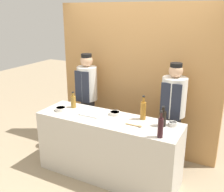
# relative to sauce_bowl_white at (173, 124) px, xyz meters

# --- Properties ---
(ground_plane) EXTENTS (14.00, 14.00, 0.00)m
(ground_plane) POSITION_rel_sauce_bowl_white_xyz_m (-0.84, -0.17, -0.92)
(ground_plane) COLOR tan
(cabinet_wall) EXTENTS (2.70, 0.18, 2.40)m
(cabinet_wall) POSITION_rel_sauce_bowl_white_xyz_m (-0.84, 0.82, 0.28)
(cabinet_wall) COLOR #B7844C
(cabinet_wall) RESTS_ON ground_plane
(counter) EXTENTS (2.00, 0.61, 0.89)m
(counter) POSITION_rel_sauce_bowl_white_xyz_m (-0.84, -0.17, -0.47)
(counter) COLOR beige
(counter) RESTS_ON ground_plane
(sauce_bowl_white) EXTENTS (0.12, 0.12, 0.05)m
(sauce_bowl_white) POSITION_rel_sauce_bowl_white_xyz_m (0.00, 0.00, 0.00)
(sauce_bowl_white) COLOR silver
(sauce_bowl_white) RESTS_ON counter
(sauce_bowl_purple) EXTENTS (0.16, 0.16, 0.04)m
(sauce_bowl_purple) POSITION_rel_sauce_bowl_white_xyz_m (-0.81, -0.01, -0.00)
(sauce_bowl_purple) COLOR silver
(sauce_bowl_purple) RESTS_ON counter
(sauce_bowl_green) EXTENTS (0.16, 0.16, 0.05)m
(sauce_bowl_green) POSITION_rel_sauce_bowl_white_xyz_m (-1.58, -0.24, 0.00)
(sauce_bowl_green) COLOR silver
(sauce_bowl_green) RESTS_ON counter
(cutting_board) EXTENTS (0.30, 0.22, 0.02)m
(cutting_board) POSITION_rel_sauce_bowl_white_xyz_m (-1.11, -0.15, -0.02)
(cutting_board) COLOR white
(cutting_board) RESTS_ON counter
(bottle_wine) EXTENTS (0.06, 0.06, 0.33)m
(bottle_wine) POSITION_rel_sauce_bowl_white_xyz_m (-0.04, -0.38, 0.10)
(bottle_wine) COLOR black
(bottle_wine) RESTS_ON counter
(bottle_amber) EXTENTS (0.07, 0.07, 0.33)m
(bottle_amber) POSITION_rel_sauce_bowl_white_xyz_m (-0.41, 0.02, 0.10)
(bottle_amber) COLOR #9E661E
(bottle_amber) RESTS_ON counter
(bottle_soy) EXTENTS (0.09, 0.09, 0.26)m
(bottle_soy) POSITION_rel_sauce_bowl_white_xyz_m (-0.11, -0.07, 0.08)
(bottle_soy) COLOR black
(bottle_soy) RESTS_ON counter
(bottle_vinegar) EXTENTS (0.08, 0.08, 0.24)m
(bottle_vinegar) POSITION_rel_sauce_bowl_white_xyz_m (-1.49, -0.04, 0.07)
(bottle_vinegar) COLOR olive
(bottle_vinegar) RESTS_ON counter
(wooden_spoon) EXTENTS (0.22, 0.04, 0.02)m
(wooden_spoon) POSITION_rel_sauce_bowl_white_xyz_m (-0.41, -0.24, -0.02)
(wooden_spoon) COLOR #B2844C
(wooden_spoon) RESTS_ON counter
(chef_left) EXTENTS (0.32, 0.32, 1.63)m
(chef_left) POSITION_rel_sauce_bowl_white_xyz_m (-1.56, 0.44, -0.03)
(chef_left) COLOR #28282D
(chef_left) RESTS_ON ground_plane
(chef_right) EXTENTS (0.35, 0.35, 1.61)m
(chef_right) POSITION_rel_sauce_bowl_white_xyz_m (-0.12, 0.44, -0.05)
(chef_right) COLOR #28282D
(chef_right) RESTS_ON ground_plane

